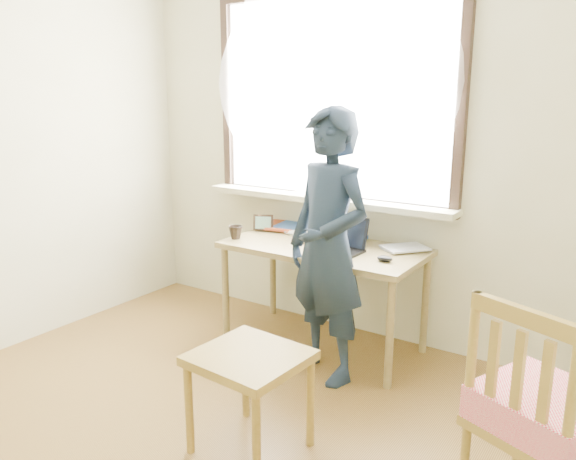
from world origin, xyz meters
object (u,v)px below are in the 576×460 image
Objects in this scene: laptop at (340,243)px; work_chair at (250,369)px; desk at (323,256)px; mug_dark at (236,232)px; mug_white at (312,231)px; side_chair at (541,413)px; person at (328,247)px.

work_chair is (0.15, -1.11, -0.33)m from laptop.
mug_dark reaches higher than desk.
laptop reaches higher than mug_white.
side_chair is at bearing -33.54° from mug_white.
work_chair is 0.32× the size of person.
laptop is at bearing 97.62° from work_chair.
mug_dark is 0.10× the size of side_chair.
desk is 0.43m from person.
mug_white is 0.13× the size of side_chair.
desk is 0.82× the size of person.
mug_dark is (-0.72, -0.14, -0.01)m from laptop.
work_chair is at bearing -82.38° from laptop.
desk is 4.04× the size of laptop.
person is (0.22, -0.33, 0.17)m from desk.
mug_white is 0.08× the size of person.
laptop is at bearing -29.11° from mug_white.
desk is at bearing 104.02° from work_chair.
mug_white is at bearing 147.77° from person.
laptop is 0.73m from mug_dark.
desk reaches higher than work_chair.
desk is 1.20m from work_chair.
mug_white is at bearing 146.46° from side_chair.
mug_white is (-0.17, 0.14, 0.12)m from desk.
mug_dark is at bearing -173.35° from person.
person reaches higher than mug_dark.
mug_white is at bearing 109.63° from work_chair.
work_chair is (0.87, -0.98, -0.32)m from mug_dark.
work_chair is at bearing -67.77° from person.
work_chair is at bearing -170.94° from side_chair.
mug_white is 2.00m from side_chair.
side_chair is at bearing -9.13° from person.
person reaches higher than work_chair.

